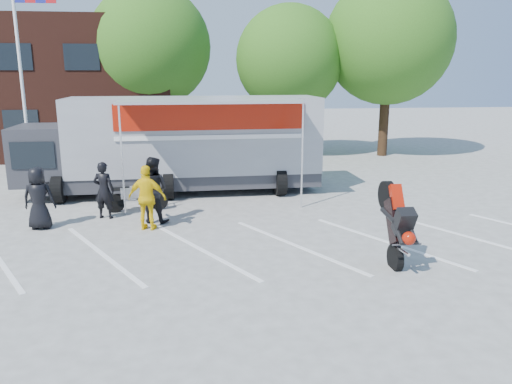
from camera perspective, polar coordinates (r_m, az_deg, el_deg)
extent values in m
plane|color=#A9A9A4|center=(11.62, -7.21, -8.27)|extent=(100.00, 100.00, 0.00)
cube|color=white|center=(12.55, -7.21, -6.56)|extent=(18.09, 13.33, 0.01)
cube|color=#401D14|center=(30.54, -26.85, 10.57)|extent=(18.00, 8.00, 7.00)
cylinder|color=white|center=(21.83, -25.20, 11.47)|extent=(0.12, 0.12, 8.00)
cylinder|color=#382314|center=(27.02, -11.58, 7.53)|extent=(0.50, 0.50, 3.24)
sphere|color=#2D5916|center=(26.92, -11.99, 15.94)|extent=(6.12, 6.12, 6.12)
cylinder|color=#382314|center=(26.41, 3.71, 7.25)|extent=(0.50, 0.50, 2.88)
sphere|color=#2D5916|center=(26.27, 3.82, 14.90)|extent=(5.44, 5.44, 5.44)
cylinder|color=#382314|center=(27.28, 14.38, 7.63)|extent=(0.50, 0.50, 3.42)
sphere|color=#2D5916|center=(27.21, 14.91, 16.41)|extent=(6.46, 6.46, 6.46)
imported|color=black|center=(15.15, -23.59, -0.65)|extent=(0.89, 0.60, 1.76)
imported|color=black|center=(15.58, -16.99, 0.20)|extent=(0.72, 0.57, 1.73)
imported|color=black|center=(14.81, -11.73, 0.25)|extent=(1.14, 1.02, 1.94)
imported|color=yellow|center=(14.12, -12.32, -0.65)|extent=(1.15, 0.69, 1.83)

